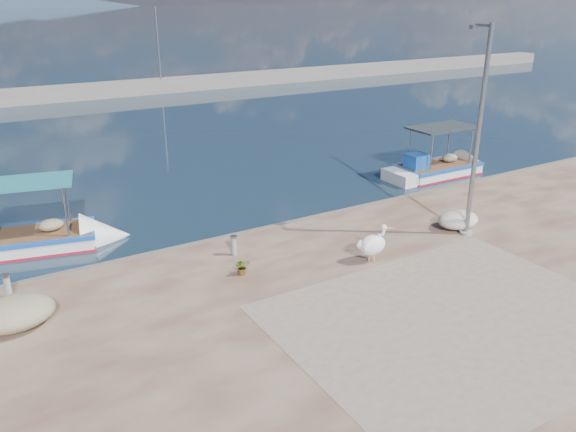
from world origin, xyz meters
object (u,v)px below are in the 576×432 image
(boat_left, at_px, (29,243))
(boat_right, at_px, (437,171))
(bollard_near, at_px, (234,245))
(pelican, at_px, (373,244))
(lamp_post, at_px, (477,141))

(boat_left, bearing_deg, boat_right, 9.43)
(boat_right, distance_m, bollard_near, 13.74)
(boat_left, bearing_deg, pelican, -28.38)
(boat_right, height_order, bollard_near, boat_right)
(pelican, relative_size, lamp_post, 0.18)
(boat_left, distance_m, boat_right, 18.57)
(bollard_near, bearing_deg, boat_right, 17.55)
(bollard_near, bearing_deg, pelican, -36.83)
(pelican, height_order, bollard_near, pelican)
(pelican, bearing_deg, boat_right, 57.16)
(boat_left, height_order, lamp_post, lamp_post)
(boat_left, height_order, pelican, boat_left)
(boat_left, height_order, boat_right, boat_left)
(lamp_post, relative_size, bollard_near, 10.56)
(boat_right, bearing_deg, lamp_post, -128.13)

